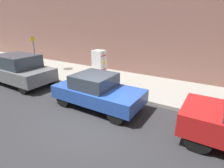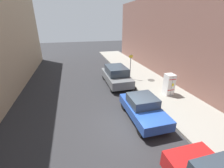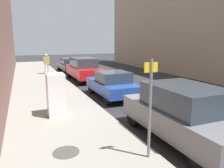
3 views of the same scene
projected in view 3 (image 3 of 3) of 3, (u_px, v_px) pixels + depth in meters
name	position (u px, v px, depth m)	size (l,w,h in m)	color
ground_plane	(123.00, 94.00, 12.71)	(80.00, 80.00, 0.00)	#28282B
sidewalk_slab	(50.00, 100.00, 11.15)	(3.80, 44.00, 0.15)	gray
discarded_refrigerator	(56.00, 95.00, 8.46)	(0.66, 0.72, 1.67)	white
manhole_cover	(66.00, 152.00, 5.74)	(0.70, 0.70, 0.02)	#47443F
street_sign_post	(150.00, 104.00, 5.26)	(0.36, 0.07, 2.48)	slate
pedestrian_walking_far	(47.00, 62.00, 19.35)	(0.51, 0.24, 1.78)	beige
parked_suv_gray	(184.00, 113.00, 6.65)	(1.95, 4.43, 1.73)	slate
parked_hatchback_blue	(112.00, 84.00, 11.83)	(1.78, 3.81, 1.44)	#23479E
parked_suv_red	(84.00, 69.00, 17.07)	(1.85, 4.76, 1.77)	red
parked_sedan_dark	(70.00, 65.00, 21.84)	(1.81, 4.75, 1.37)	black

